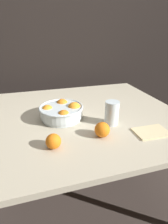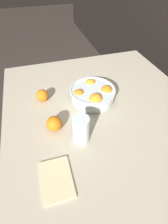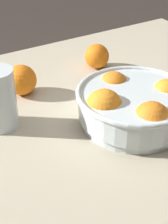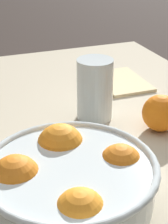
# 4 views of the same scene
# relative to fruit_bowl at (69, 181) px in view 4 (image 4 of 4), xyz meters

# --- Properties ---
(dining_table) EXTENTS (1.32, 1.12, 0.73)m
(dining_table) POSITION_rel_fruit_bowl_xyz_m (0.11, 0.04, -0.11)
(dining_table) COLOR #B7AD93
(dining_table) RESTS_ON ground_plane
(fruit_bowl) EXTENTS (0.27, 0.27, 0.10)m
(fruit_bowl) POSITION_rel_fruit_bowl_xyz_m (0.00, 0.00, 0.00)
(fruit_bowl) COLOR silver
(fruit_bowl) RESTS_ON dining_table
(juice_glass) EXTENTS (0.08, 0.08, 0.14)m
(juice_glass) POSITION_rel_fruit_bowl_xyz_m (0.26, -0.15, 0.02)
(juice_glass) COLOR #F4A314
(juice_glass) RESTS_ON dining_table
(orange_loose_near_bowl) EXTENTS (0.08, 0.08, 0.08)m
(orange_loose_near_bowl) POSITION_rel_fruit_bowl_xyz_m (0.16, -0.26, -0.01)
(orange_loose_near_bowl) COLOR orange
(orange_loose_near_bowl) RESTS_ON dining_table
(napkin) EXTENTS (0.18, 0.12, 0.01)m
(napkin) POSITION_rel_fruit_bowl_xyz_m (0.43, -0.30, -0.04)
(napkin) COLOR beige
(napkin) RESTS_ON dining_table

